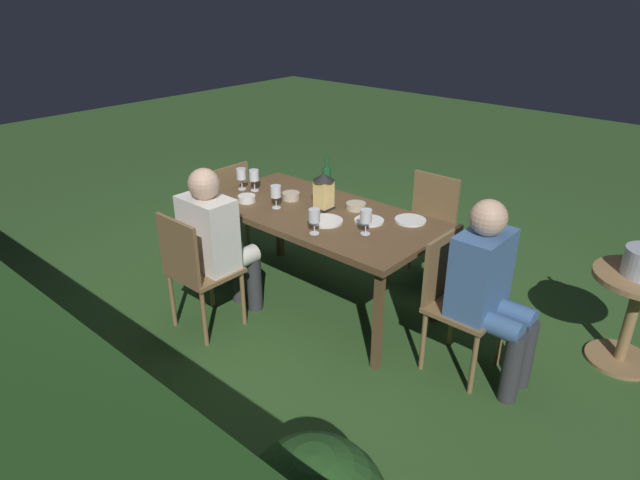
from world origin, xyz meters
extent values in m
plane|color=#2D5123|center=(0.00, 0.00, 0.00)|extent=(16.00, 16.00, 0.00)
cube|color=brown|center=(0.00, 0.00, 0.72)|extent=(1.73, 0.87, 0.04)
cube|color=brown|center=(-0.79, -0.36, 0.35)|extent=(0.05, 0.05, 0.70)
cube|color=brown|center=(0.79, -0.36, 0.35)|extent=(0.05, 0.05, 0.70)
cube|color=brown|center=(-0.79, 0.36, 0.35)|extent=(0.05, 0.05, 0.70)
cube|color=brown|center=(0.79, 0.36, 0.35)|extent=(0.05, 0.05, 0.70)
cube|color=brown|center=(-0.39, -0.75, 0.43)|extent=(0.42, 0.40, 0.03)
cube|color=brown|center=(-0.39, -0.94, 0.66)|extent=(0.40, 0.02, 0.42)
cylinder|color=brown|center=(-0.57, -0.58, 0.21)|extent=(0.03, 0.03, 0.42)
cylinder|color=brown|center=(-0.21, -0.58, 0.21)|extent=(0.03, 0.03, 0.42)
cylinder|color=brown|center=(-0.57, -0.92, 0.21)|extent=(0.03, 0.03, 0.42)
cylinder|color=brown|center=(-0.21, -0.92, 0.21)|extent=(0.03, 0.03, 0.42)
cube|color=brown|center=(-1.18, 0.00, 0.43)|extent=(0.40, 0.42, 0.03)
cube|color=brown|center=(-1.00, 0.00, 0.66)|extent=(0.03, 0.40, 0.42)
cylinder|color=brown|center=(-1.35, -0.18, 0.21)|extent=(0.03, 0.03, 0.42)
cylinder|color=brown|center=(-1.35, 0.18, 0.21)|extent=(0.03, 0.03, 0.42)
cylinder|color=brown|center=(-1.01, -0.18, 0.21)|extent=(0.03, 0.03, 0.42)
cylinder|color=brown|center=(-1.01, 0.18, 0.21)|extent=(0.03, 0.03, 0.42)
cube|color=#426699|center=(-1.24, 0.00, 0.70)|extent=(0.24, 0.38, 0.50)
sphere|color=#D1A889|center=(-1.24, 0.00, 1.04)|extent=(0.21, 0.21, 0.21)
cylinder|color=#426699|center=(-1.38, -0.09, 0.46)|extent=(0.36, 0.13, 0.13)
cylinder|color=#426699|center=(-1.38, 0.09, 0.46)|extent=(0.36, 0.13, 0.13)
cylinder|color=#333338|center=(-1.54, -0.09, 0.23)|extent=(0.11, 0.11, 0.45)
cylinder|color=#333338|center=(-1.54, 0.09, 0.23)|extent=(0.11, 0.11, 0.45)
cube|color=brown|center=(1.18, 0.00, 0.43)|extent=(0.40, 0.42, 0.03)
cube|color=brown|center=(1.00, 0.00, 0.66)|extent=(0.03, 0.40, 0.42)
cylinder|color=brown|center=(1.35, 0.18, 0.21)|extent=(0.03, 0.03, 0.42)
cylinder|color=brown|center=(1.35, -0.18, 0.21)|extent=(0.03, 0.03, 0.42)
cylinder|color=brown|center=(1.01, 0.18, 0.21)|extent=(0.03, 0.03, 0.42)
cylinder|color=brown|center=(1.01, -0.18, 0.21)|extent=(0.03, 0.03, 0.42)
cube|color=brown|center=(0.39, 0.75, 0.43)|extent=(0.42, 0.40, 0.03)
cube|color=brown|center=(0.39, 0.94, 0.66)|extent=(0.40, 0.03, 0.42)
cylinder|color=brown|center=(0.57, 0.58, 0.21)|extent=(0.03, 0.03, 0.42)
cylinder|color=brown|center=(0.21, 0.58, 0.21)|extent=(0.03, 0.03, 0.42)
cylinder|color=brown|center=(0.57, 0.92, 0.21)|extent=(0.03, 0.03, 0.42)
cylinder|color=brown|center=(0.21, 0.92, 0.21)|extent=(0.03, 0.03, 0.42)
cube|color=white|center=(0.39, 0.69, 0.70)|extent=(0.38, 0.24, 0.50)
sphere|color=#D1A889|center=(0.39, 0.69, 1.04)|extent=(0.21, 0.21, 0.21)
cylinder|color=white|center=(0.48, 0.55, 0.46)|extent=(0.13, 0.36, 0.13)
cylinder|color=white|center=(0.30, 0.55, 0.46)|extent=(0.13, 0.36, 0.13)
cylinder|color=#333338|center=(0.48, 0.39, 0.23)|extent=(0.11, 0.11, 0.45)
cylinder|color=#333338|center=(0.30, 0.39, 0.23)|extent=(0.11, 0.11, 0.45)
cube|color=black|center=(0.02, -0.06, 0.75)|extent=(0.12, 0.12, 0.01)
cube|color=#F9D17A|center=(0.02, -0.06, 0.86)|extent=(0.11, 0.11, 0.20)
cone|color=black|center=(0.02, -0.06, 0.99)|extent=(0.15, 0.15, 0.05)
cylinder|color=#195128|center=(0.23, -0.33, 0.85)|extent=(0.07, 0.07, 0.20)
cylinder|color=#195128|center=(0.23, -0.33, 0.99)|extent=(0.03, 0.03, 0.09)
cylinder|color=silver|center=(0.28, 0.16, 0.75)|extent=(0.06, 0.06, 0.00)
cylinder|color=silver|center=(0.28, 0.16, 0.79)|extent=(0.01, 0.01, 0.08)
cylinder|color=silver|center=(0.28, 0.16, 0.87)|extent=(0.08, 0.08, 0.08)
cylinder|color=maroon|center=(0.28, 0.16, 0.85)|extent=(0.07, 0.07, 0.03)
cylinder|color=silver|center=(-0.47, 0.09, 0.75)|extent=(0.06, 0.06, 0.00)
cylinder|color=silver|center=(-0.47, 0.09, 0.79)|extent=(0.01, 0.01, 0.08)
cylinder|color=silver|center=(-0.47, 0.09, 0.87)|extent=(0.08, 0.08, 0.08)
cylinder|color=maroon|center=(-0.47, 0.09, 0.85)|extent=(0.07, 0.07, 0.03)
cylinder|color=silver|center=(0.77, 0.06, 0.75)|extent=(0.06, 0.06, 0.00)
cylinder|color=silver|center=(0.77, 0.06, 0.79)|extent=(0.01, 0.01, 0.08)
cylinder|color=silver|center=(0.77, 0.06, 0.87)|extent=(0.08, 0.08, 0.08)
cylinder|color=maroon|center=(0.77, 0.06, 0.85)|extent=(0.07, 0.07, 0.03)
cylinder|color=silver|center=(0.67, 0.01, 0.75)|extent=(0.06, 0.06, 0.00)
cylinder|color=silver|center=(0.67, 0.01, 0.79)|extent=(0.01, 0.01, 0.08)
cylinder|color=silver|center=(0.67, 0.01, 0.87)|extent=(0.08, 0.08, 0.08)
cylinder|color=maroon|center=(0.67, 0.01, 0.85)|extent=(0.07, 0.07, 0.03)
cylinder|color=silver|center=(-0.22, 0.31, 0.75)|extent=(0.06, 0.06, 0.00)
cylinder|color=silver|center=(-0.22, 0.31, 0.79)|extent=(0.01, 0.01, 0.08)
cylinder|color=silver|center=(-0.22, 0.31, 0.87)|extent=(0.08, 0.08, 0.08)
cylinder|color=maroon|center=(-0.22, 0.31, 0.85)|extent=(0.07, 0.07, 0.03)
cylinder|color=white|center=(-0.58, -0.28, 0.75)|extent=(0.21, 0.21, 0.01)
cylinder|color=white|center=(-0.37, -0.08, 0.75)|extent=(0.20, 0.20, 0.01)
cylinder|color=white|center=(-0.15, 0.11, 0.75)|extent=(0.24, 0.24, 0.01)
cylinder|color=silver|center=(0.54, 0.21, 0.77)|extent=(0.13, 0.13, 0.05)
cylinder|color=#424C1E|center=(0.54, 0.21, 0.78)|extent=(0.11, 0.11, 0.01)
cylinder|color=#BCAD8E|center=(0.32, -0.04, 0.77)|extent=(0.13, 0.13, 0.05)
cylinder|color=tan|center=(0.32, -0.04, 0.78)|extent=(0.11, 0.11, 0.02)
cylinder|color=#BCAD8E|center=(-0.16, -0.21, 0.77)|extent=(0.14, 0.14, 0.05)
cylinder|color=#477533|center=(-0.16, -0.21, 0.78)|extent=(0.12, 0.12, 0.01)
cylinder|color=#937047|center=(-1.94, -0.74, 0.30)|extent=(0.07, 0.07, 0.60)
cylinder|color=#937047|center=(-1.94, -0.74, 0.01)|extent=(0.42, 0.42, 0.02)
camera|label=1|loc=(-2.39, 2.71, 2.22)|focal=30.74mm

